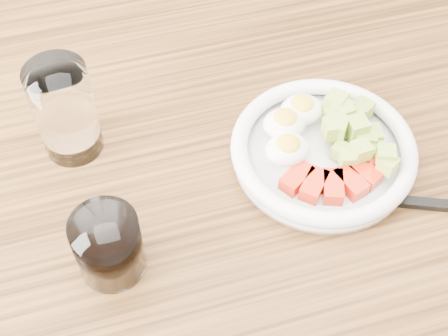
{
  "coord_description": "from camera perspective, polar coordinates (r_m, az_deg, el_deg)",
  "views": [
    {
      "loc": [
        -0.13,
        -0.41,
        1.38
      ],
      "look_at": [
        -0.01,
        0.01,
        0.8
      ],
      "focal_mm": 50.0,
      "sensor_mm": 36.0,
      "label": 1
    }
  ],
  "objects": [
    {
      "name": "water_glass",
      "position": [
        0.76,
        -14.33,
        5.08
      ],
      "size": [
        0.07,
        0.07,
        0.13
      ],
      "primitive_type": "cylinder",
      "color": "white",
      "rests_on": "dining_table"
    },
    {
      "name": "fork",
      "position": [
        0.77,
        19.37,
        -3.25
      ],
      "size": [
        0.18,
        0.09,
        0.01
      ],
      "color": "black",
      "rests_on": "dining_table"
    },
    {
      "name": "coffee_glass",
      "position": [
        0.67,
        -10.52,
        -7.03
      ],
      "size": [
        0.07,
        0.07,
        0.08
      ],
      "color": "white",
      "rests_on": "dining_table"
    },
    {
      "name": "bowl",
      "position": [
        0.76,
        9.05,
        1.88
      ],
      "size": [
        0.23,
        0.23,
        0.06
      ],
      "color": "white",
      "rests_on": "dining_table"
    },
    {
      "name": "dining_table",
      "position": [
        0.83,
        0.86,
        -5.8
      ],
      "size": [
        1.5,
        0.9,
        0.77
      ],
      "color": "brown",
      "rests_on": "ground"
    }
  ]
}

